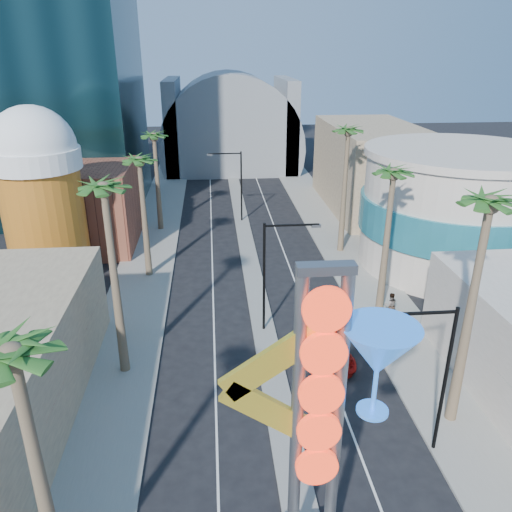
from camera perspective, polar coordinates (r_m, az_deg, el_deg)
The scene contains 21 objects.
sidewalk_west at distance 49.24m, azimuth -12.05°, elevation 0.31°, with size 5.00×100.00×0.15m, color gray.
sidewalk_east at distance 50.50m, azimuth 9.86°, elevation 1.06°, with size 5.00×100.00×0.15m, color gray.
median at distance 51.75m, azimuth -1.21°, elevation 1.94°, with size 1.60×84.00×0.15m, color gray.
brick_filler_west at distance 51.95m, azimuth -19.22°, elevation 5.31°, with size 10.00×10.00×8.00m, color brown.
filler_east at distance 62.83m, azimuth 13.01°, elevation 9.81°, with size 10.00×20.00×10.00m, color #93795E.
beer_mug at distance 43.83m, azimuth -23.42°, elevation 6.86°, with size 7.00×7.00×14.50m.
turquoise_building at distance 47.42m, azimuth 21.82°, elevation 4.93°, with size 16.60×16.60×10.60m.
canopy at distance 83.53m, azimuth -2.94°, elevation 12.98°, with size 22.00×16.00×22.00m.
neon_sign at distance 17.78m, azimuth 9.81°, elevation -16.50°, with size 6.53×2.60×12.55m.
streetlight_0 at distance 33.39m, azimuth 1.87°, elevation -1.26°, with size 3.79×0.25×8.00m.
streetlight_1 at distance 56.00m, azimuth -2.26°, elevation 8.70°, with size 3.79×0.25×8.00m.
streetlight_2 at distance 24.89m, azimuth 20.01°, elevation -12.02°, with size 3.45×0.25×8.00m.
palm_0 at distance 15.98m, azimuth -25.73°, elevation -12.09°, with size 2.40×2.40×11.70m.
palm_1 at distance 27.93m, azimuth -16.86°, elevation 5.90°, with size 2.40×2.40×12.70m.
palm_2 at distance 41.64m, azimuth -13.14°, elevation 9.72°, with size 2.40×2.40×11.20m.
palm_3 at distance 53.33m, azimuth -11.55°, elevation 12.62°, with size 2.40×2.40×11.20m.
palm_5 at distance 24.77m, azimuth 24.92°, elevation 3.71°, with size 2.40×2.40×13.20m.
palm_6 at distance 35.56m, azimuth 15.36°, elevation 8.07°, with size 2.40×2.40×11.70m.
palm_7 at distance 46.57m, azimuth 10.46°, elevation 12.96°, with size 2.40×2.40×12.70m.
red_pickup at distance 32.60m, azimuth 8.22°, elevation -10.43°, with size 2.47×5.36×1.49m, color #9A0F0B.
pedestrian_b at distance 37.76m, azimuth 15.11°, elevation -5.45°, with size 0.94×0.73×1.93m, color gray.
Camera 1 is at (-3.30, -10.26, 18.47)m, focal length 35.00 mm.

